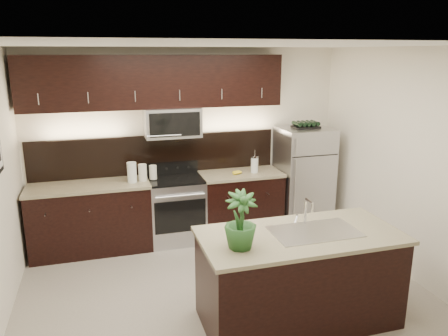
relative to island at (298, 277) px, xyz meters
name	(u,v)px	position (x,y,z in m)	size (l,w,h in m)	color
ground	(227,298)	(-0.57, 0.56, -0.47)	(4.50, 4.50, 0.00)	gray
room_walls	(218,150)	(-0.68, 0.53, 1.22)	(4.52, 4.02, 2.71)	silver
counter_run	(162,211)	(-1.02, 2.25, 0.00)	(3.51, 0.65, 0.94)	black
upper_fixtures	(158,90)	(-1.00, 2.40, 1.67)	(3.49, 0.40, 1.66)	black
island	(298,277)	(0.00, 0.00, 0.00)	(1.96, 0.96, 0.94)	black
sink_faucet	(314,230)	(0.15, 0.01, 0.48)	(0.84, 0.50, 0.28)	silver
refrigerator	(303,179)	(1.12, 2.19, 0.31)	(0.75, 0.68, 1.55)	#B2B2B7
wine_rack	(306,125)	(1.12, 2.19, 1.13)	(0.38, 0.24, 0.09)	black
plant	(241,220)	(-0.66, -0.13, 0.73)	(0.29, 0.29, 0.52)	#214B1E
canisters	(140,172)	(-1.30, 2.23, 0.59)	(0.40, 0.18, 0.27)	silver
french_press	(255,164)	(0.34, 2.20, 0.59)	(0.11, 0.11, 0.32)	silver
bananas	(234,173)	(0.02, 2.17, 0.49)	(0.15, 0.12, 0.05)	yellow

